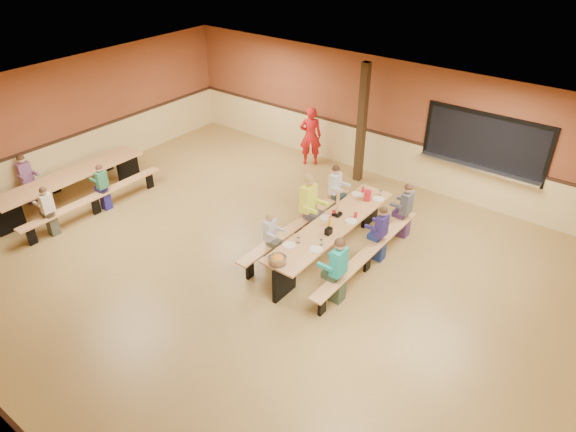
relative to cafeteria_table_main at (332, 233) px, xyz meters
The scene contains 23 objects.
ground 1.72m from the cafeteria_table_main, 131.30° to the right, with size 12.00×12.00×0.00m, color olive.
room_envelope 1.64m from the cafeteria_table_main, 131.30° to the right, with size 12.04×10.04×3.02m.
kitchen_pass_through 4.14m from the cafeteria_table_main, 67.83° to the left, with size 2.78×0.28×1.38m.
structural_post 3.56m from the cafeteria_table_main, 111.96° to the left, with size 0.18×0.18×3.00m, color black.
cafeteria_table_main is the anchor object (origin of this frame).
cafeteria_table_second 6.27m from the cafeteria_table_main, 162.22° to the right, with size 1.91×3.70×0.74m.
seated_child_white_left 1.25m from the cafeteria_table_main, 131.52° to the right, with size 0.33×0.27×1.13m, color silver, non-canonical shape.
seated_adult_yellow 0.91m from the cafeteria_table_main, 158.02° to the left, with size 0.46×0.38×1.41m, color #EEFF3C, non-canonical shape.
seated_child_grey_left 1.59m from the cafeteria_table_main, 121.40° to the left, with size 0.37×0.30×1.21m, color white, non-canonical shape.
seated_child_teal_right 1.37m from the cafeteria_table_main, 52.68° to the right, with size 0.41×0.34×1.30m, color teal, non-canonical shape.
seated_child_navy_right 0.95m from the cafeteria_table_main, 29.08° to the left, with size 0.36×0.29×1.19m, color navy, non-canonical shape.
seated_child_char_right 1.73m from the cafeteria_table_main, 61.48° to the left, with size 0.38×0.31×1.23m, color #44474D, non-canonical shape.
seated_child_purple_sec 7.26m from the cafeteria_table_main, 159.53° to the right, with size 0.37×0.30×1.21m, color #794A74, non-canonical shape.
seated_child_green_sec 5.40m from the cafeteria_table_main, 162.30° to the right, with size 0.32×0.26×1.11m, color #2A6E48, non-canonical shape.
seated_child_tan_sec 5.95m from the cafeteria_table_main, 149.94° to the right, with size 0.33×0.27×1.12m, color beige, non-canonical shape.
standing_woman 4.25m from the cafeteria_table_main, 131.21° to the left, with size 0.58×0.38×1.60m, color red.
punch_pitcher 1.26m from the cafeteria_table_main, 86.91° to the left, with size 0.16×0.16×0.22m, color red.
chip_bowl 1.67m from the cafeteria_table_main, 92.60° to the right, with size 0.32×0.32×0.15m, color orange, non-canonical shape.
napkin_dispenser 0.46m from the cafeteria_table_main, 69.45° to the right, with size 0.10×0.14×0.13m, color black.
condiment_mustard 0.31m from the cafeteria_table_main, 88.73° to the right, with size 0.06×0.06×0.17m, color yellow.
condiment_ketchup 0.30m from the cafeteria_table_main, 132.30° to the right, with size 0.06×0.06×0.17m, color #B2140F.
table_paddle 0.49m from the cafeteria_table_main, 108.71° to the left, with size 0.16×0.16×0.56m.
place_settings 0.27m from the cafeteria_table_main, 90.00° to the right, with size 0.65×3.30×0.11m, color beige, non-canonical shape.
Camera 1 is at (5.51, -6.00, 6.15)m, focal length 32.00 mm.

